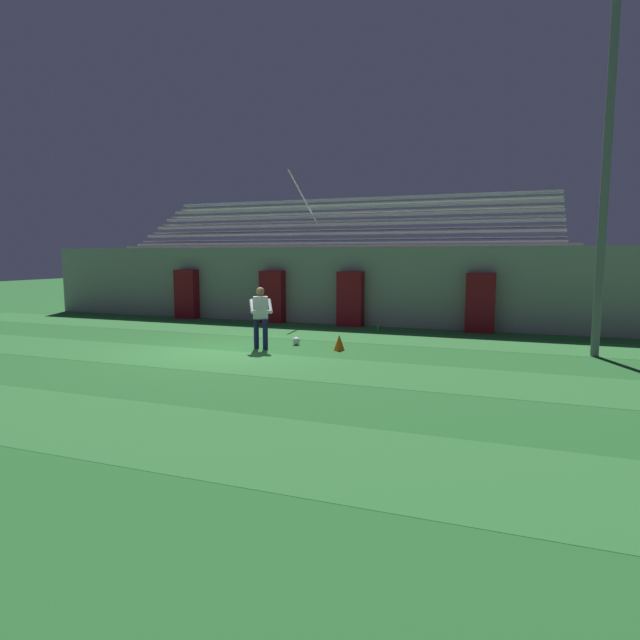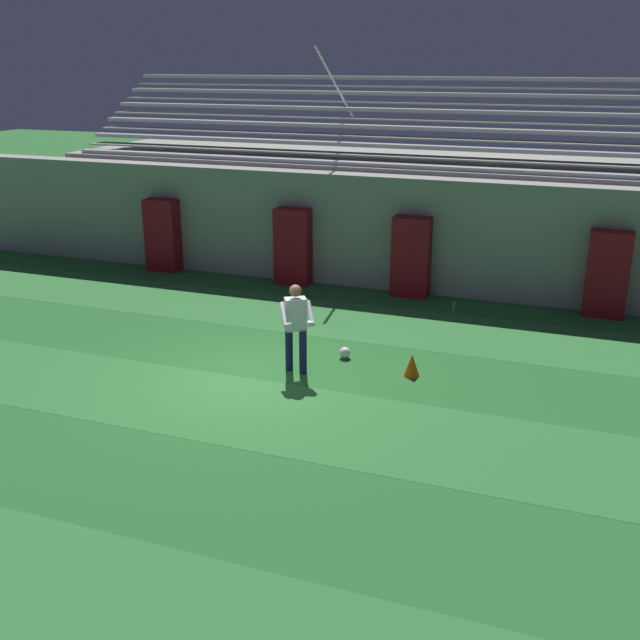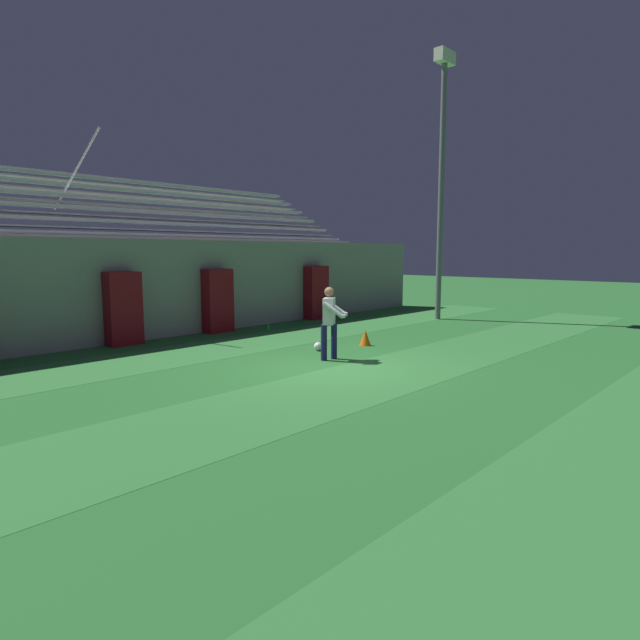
{
  "view_description": "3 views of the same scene",
  "coord_description": "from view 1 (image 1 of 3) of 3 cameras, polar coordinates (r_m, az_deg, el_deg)",
  "views": [
    {
      "loc": [
        7.2,
        -12.1,
        2.52
      ],
      "look_at": [
        1.94,
        1.84,
        0.7
      ],
      "focal_mm": 30.0,
      "sensor_mm": 36.0,
      "label": 1
    },
    {
      "loc": [
        5.48,
        -11.17,
        5.46
      ],
      "look_at": [
        1.05,
        0.92,
        0.96
      ],
      "focal_mm": 42.0,
      "sensor_mm": 36.0,
      "label": 2
    },
    {
      "loc": [
        -8.36,
        -7.35,
        2.46
      ],
      "look_at": [
        1.19,
        1.39,
        0.81
      ],
      "focal_mm": 30.0,
      "sensor_mm": 36.0,
      "label": 3
    }
  ],
  "objects": [
    {
      "name": "padding_pillar_far_left",
      "position": [
        22.02,
        -14.04,
        2.7
      ],
      "size": [
        0.91,
        0.44,
        1.94
      ],
      "primitive_type": "cube",
      "color": "maroon",
      "rests_on": "ground"
    },
    {
      "name": "goalkeeper",
      "position": [
        14.39,
        -6.36,
        0.66
      ],
      "size": [
        0.74,
        0.71,
        1.67
      ],
      "color": "#19194C",
      "rests_on": "ground"
    },
    {
      "name": "turf_stripe_mid",
      "position": [
        13.34,
        -12.44,
        -4.09
      ],
      "size": [
        28.0,
        2.42,
        0.01
      ],
      "primitive_type": "cube",
      "color": "#337A38",
      "rests_on": "ground"
    },
    {
      "name": "soccer_ball",
      "position": [
        15.08,
        -2.55,
        -2.26
      ],
      "size": [
        0.22,
        0.22,
        0.22
      ],
      "primitive_type": "sphere",
      "color": "white",
      "rests_on": "ground"
    },
    {
      "name": "bleacher_stand",
      "position": [
        22.5,
        2.02,
        4.37
      ],
      "size": [
        18.0,
        4.75,
        5.83
      ],
      "color": "#999691",
      "rests_on": "ground"
    },
    {
      "name": "padding_pillar_gate_left",
      "position": [
        20.11,
        -5.1,
        2.5
      ],
      "size": [
        0.91,
        0.44,
        1.94
      ],
      "primitive_type": "cube",
      "color": "maroon",
      "rests_on": "ground"
    },
    {
      "name": "traffic_cone",
      "position": [
        14.2,
        2.06,
        -2.42
      ],
      "size": [
        0.3,
        0.3,
        0.42
      ],
      "primitive_type": "cone",
      "color": "orange",
      "rests_on": "ground"
    },
    {
      "name": "ground_plane",
      "position": [
        14.3,
        -9.92,
        -3.3
      ],
      "size": [
        80.0,
        80.0,
        0.0
      ],
      "primitive_type": "plane",
      "color": "#286B2D"
    },
    {
      "name": "back_wall",
      "position": [
        19.98,
        -0.46,
        3.73
      ],
      "size": [
        24.0,
        0.6,
        2.8
      ],
      "primitive_type": "cube",
      "color": "#999691",
      "rests_on": "ground"
    },
    {
      "name": "floodlight_pole",
      "position": [
        15.21,
        28.49,
        18.65
      ],
      "size": [
        0.9,
        0.36,
        9.4
      ],
      "color": "slate",
      "rests_on": "ground"
    },
    {
      "name": "padding_pillar_gate_right",
      "position": [
        18.98,
        3.25,
        2.25
      ],
      "size": [
        0.91,
        0.44,
        1.94
      ],
      "primitive_type": "cube",
      "color": "maroon",
      "rests_on": "ground"
    },
    {
      "name": "turf_stripe_near",
      "position": [
        9.77,
        -28.34,
        -8.82
      ],
      "size": [
        28.0,
        2.42,
        0.01
      ],
      "primitive_type": "cube",
      "color": "#337A38",
      "rests_on": "ground"
    },
    {
      "name": "water_bottle",
      "position": [
        17.87,
        6.17,
        -0.81
      ],
      "size": [
        0.07,
        0.07,
        0.24
      ],
      "primitive_type": "cylinder",
      "color": "green",
      "rests_on": "ground"
    },
    {
      "name": "turf_stripe_far",
      "position": [
        17.54,
        -3.77,
        -1.32
      ],
      "size": [
        28.0,
        2.42,
        0.01
      ],
      "primitive_type": "cube",
      "color": "#337A38",
      "rests_on": "ground"
    },
    {
      "name": "padding_pillar_far_right",
      "position": [
        18.16,
        16.72,
        1.75
      ],
      "size": [
        0.91,
        0.44,
        1.94
      ],
      "primitive_type": "cube",
      "color": "maroon",
      "rests_on": "ground"
    }
  ]
}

